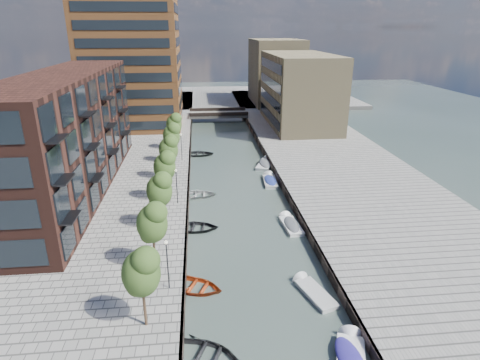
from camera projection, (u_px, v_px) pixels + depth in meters
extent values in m
plane|color=#38473F|center=(229.00, 165.00, 61.85)|extent=(300.00, 300.00, 0.00)
cube|color=gray|center=(330.00, 158.00, 63.21)|extent=(20.00, 140.00, 1.00)
cube|color=#332823|center=(190.00, 163.00, 61.08)|extent=(0.25, 140.00, 1.00)
cube|color=#332823|center=(268.00, 160.00, 62.26)|extent=(0.25, 140.00, 1.00)
cube|color=gray|center=(213.00, 98.00, 117.41)|extent=(80.00, 40.00, 1.00)
cube|color=black|center=(68.00, 134.00, 47.77)|extent=(8.00, 38.00, 14.00)
cube|color=#97592C|center=(131.00, 49.00, 77.71)|extent=(18.00, 18.00, 30.00)
cube|color=#8F7E57|center=(299.00, 90.00, 80.97)|extent=(12.00, 25.00, 14.00)
cube|color=#8F7E57|center=(276.00, 72.00, 104.77)|extent=(12.00, 20.00, 16.00)
cube|color=gray|center=(218.00, 114.00, 91.11)|extent=(13.00, 6.00, 0.60)
cube|color=#332823|center=(219.00, 114.00, 88.29)|extent=(13.00, 0.40, 0.80)
cube|color=#332823|center=(218.00, 109.00, 93.50)|extent=(13.00, 0.40, 0.80)
cylinder|color=#382619|center=(144.00, 305.00, 26.65)|extent=(0.20, 0.20, 3.20)
ellipsoid|color=#2C491B|center=(141.00, 270.00, 25.68)|extent=(2.50, 2.50, 3.25)
cylinder|color=#382619|center=(154.00, 251.00, 33.16)|extent=(0.20, 0.20, 3.20)
ellipsoid|color=#2C491B|center=(152.00, 221.00, 32.18)|extent=(2.50, 2.50, 3.25)
cylinder|color=#382619|center=(161.00, 214.00, 39.66)|extent=(0.20, 0.20, 3.20)
ellipsoid|color=#2C491B|center=(159.00, 188.00, 38.68)|extent=(2.50, 2.50, 3.25)
cylinder|color=#382619|center=(166.00, 188.00, 46.16)|extent=(0.20, 0.20, 3.20)
ellipsoid|color=#2C491B|center=(164.00, 165.00, 45.19)|extent=(2.50, 2.50, 3.25)
cylinder|color=#382619|center=(170.00, 168.00, 52.66)|extent=(0.20, 0.20, 3.20)
ellipsoid|color=#2C491B|center=(168.00, 148.00, 51.69)|extent=(2.50, 2.50, 3.25)
cylinder|color=#382619|center=(172.00, 152.00, 59.17)|extent=(0.20, 0.20, 3.20)
ellipsoid|color=#2C491B|center=(171.00, 134.00, 58.19)|extent=(2.50, 2.50, 3.25)
cylinder|color=#382619|center=(175.00, 140.00, 65.67)|extent=(0.20, 0.20, 3.20)
ellipsoid|color=#2C491B|center=(174.00, 124.00, 64.70)|extent=(2.50, 2.50, 3.25)
cylinder|color=black|center=(168.00, 266.00, 30.35)|extent=(0.10, 0.10, 4.00)
sphere|color=#FFF2CC|center=(166.00, 242.00, 29.64)|extent=(0.24, 0.24, 0.24)
cylinder|color=black|center=(177.00, 187.00, 45.21)|extent=(0.10, 0.10, 4.00)
sphere|color=#FFF2CC|center=(176.00, 170.00, 44.50)|extent=(0.24, 0.24, 0.24)
cylinder|color=black|center=(181.00, 147.00, 60.08)|extent=(0.10, 0.10, 4.00)
sphere|color=#FFF2CC|center=(181.00, 135.00, 59.36)|extent=(0.24, 0.24, 0.24)
imported|color=black|center=(204.00, 358.00, 25.74)|extent=(5.99, 5.23, 1.03)
imported|color=black|center=(196.00, 230.00, 42.05)|extent=(5.23, 4.01, 1.01)
imported|color=#A43411|center=(195.00, 289.00, 32.52)|extent=(5.71, 5.03, 0.98)
imported|color=#B7B7B4|center=(198.00, 197.00, 50.28)|extent=(4.91, 3.61, 0.99)
imported|color=black|center=(199.00, 155.00, 66.35)|extent=(5.17, 3.85, 1.03)
cone|color=white|center=(350.00, 339.00, 27.16)|extent=(1.90, 1.42, 1.69)
cube|color=white|center=(291.00, 227.00, 42.44)|extent=(1.85, 4.21, 0.58)
cube|color=white|center=(291.00, 225.00, 42.33)|extent=(1.93, 4.30, 0.09)
cone|color=white|center=(286.00, 219.00, 44.30)|extent=(1.58, 0.92, 1.51)
ellipsoid|color=#4D5154|center=(292.00, 224.00, 42.31)|extent=(1.73, 3.85, 0.50)
cube|color=#BABAB8|center=(316.00, 296.00, 31.62)|extent=(2.63, 4.29, 0.57)
cube|color=#BABAB8|center=(316.00, 293.00, 31.51)|extent=(2.72, 4.40, 0.09)
cone|color=#BABAB8|center=(302.00, 282.00, 33.34)|extent=(1.66, 1.20, 1.49)
cube|color=#B5B6B4|center=(270.00, 183.00, 54.56)|extent=(1.91, 4.49, 0.62)
cube|color=#B5B6B4|center=(270.00, 181.00, 54.44)|extent=(1.99, 4.59, 0.10)
cone|color=#B5B6B4|center=(268.00, 177.00, 56.59)|extent=(1.68, 0.97, 1.62)
ellipsoid|color=navy|center=(270.00, 180.00, 54.42)|extent=(1.79, 4.10, 0.53)
cube|color=white|center=(265.00, 166.00, 61.17)|extent=(3.48, 5.32, 0.71)
cube|color=white|center=(265.00, 164.00, 61.04)|extent=(3.60, 5.45, 0.11)
cone|color=white|center=(268.00, 161.00, 63.41)|extent=(2.07, 1.56, 1.84)
ellipsoid|color=#505357|center=(265.00, 163.00, 61.02)|extent=(3.23, 4.88, 0.61)
imported|color=#95989A|center=(279.00, 124.00, 80.27)|extent=(2.83, 4.68, 1.49)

